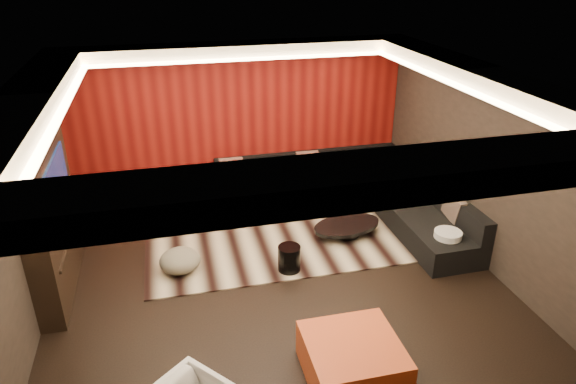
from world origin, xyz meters
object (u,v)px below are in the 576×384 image
object	(u,v)px
orange_ottoman	(352,359)
sectional_sofa	(349,194)
drum_stool	(289,258)
white_side_table	(446,246)
coffee_table	(347,229)

from	to	relation	value
orange_ottoman	sectional_sofa	size ratio (longest dim) A/B	0.27
drum_stool	white_side_table	distance (m)	2.31
orange_ottoman	white_side_table	bearing A→B (deg)	40.05
orange_ottoman	sectional_sofa	bearing A→B (deg)	70.13
drum_stool	orange_ottoman	distance (m)	2.11
drum_stool	sectional_sofa	xyz separation A→B (m)	(1.52, 1.68, 0.05)
drum_stool	sectional_sofa	size ratio (longest dim) A/B	0.10
coffee_table	sectional_sofa	world-z (taller)	sectional_sofa
white_side_table	drum_stool	bearing A→B (deg)	172.26
sectional_sofa	coffee_table	bearing A→B (deg)	-112.31
coffee_table	orange_ottoman	xyz separation A→B (m)	(-0.99, -2.85, 0.10)
drum_stool	orange_ottoman	bearing A→B (deg)	-85.81
white_side_table	coffee_table	bearing A→B (deg)	137.22
coffee_table	white_side_table	size ratio (longest dim) A/B	2.29
white_side_table	orange_ottoman	xyz separation A→B (m)	(-2.13, -1.79, -0.03)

